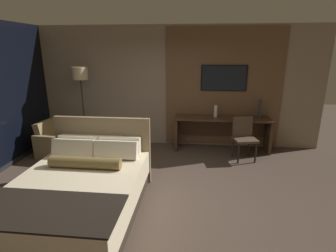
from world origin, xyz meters
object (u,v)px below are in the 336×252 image
object	(u,v)px
desk	(222,127)
armchair_by_window	(60,143)
floor_lamp	(81,80)
vase_tall	(260,109)
book	(248,118)
desk_chair	(244,134)
vase_short	(216,111)
bed	(80,191)
tv	(224,78)

from	to	relation	value
desk	armchair_by_window	world-z (taller)	desk
floor_lamp	vase_tall	size ratio (longest dim) A/B	4.50
desk	vase_tall	world-z (taller)	vase_tall
floor_lamp	armchair_by_window	bearing A→B (deg)	-125.29
book	desk_chair	bearing A→B (deg)	-108.31
floor_lamp	book	bearing A→B (deg)	1.08
armchair_by_window	vase_short	distance (m)	3.57
vase_tall	desk	bearing A→B (deg)	-179.62
vase_tall	book	world-z (taller)	vase_tall
armchair_by_window	bed	bearing A→B (deg)	-141.04
book	floor_lamp	bearing A→B (deg)	-178.92
armchair_by_window	floor_lamp	xyz separation A→B (m)	(0.38, 0.54, 1.34)
tv	armchair_by_window	distance (m)	3.96
vase_tall	vase_short	size ratio (longest dim) A/B	1.53
desk	vase_tall	xyz separation A→B (m)	(0.82, 0.01, 0.45)
bed	book	xyz separation A→B (m)	(2.76, 2.67, 0.44)
bed	armchair_by_window	xyz separation A→B (m)	(-1.39, 2.06, -0.09)
tv	armchair_by_window	xyz separation A→B (m)	(-3.60, -0.90, -1.38)
tv	book	world-z (taller)	tv
bed	vase_tall	bearing A→B (deg)	42.35
floor_lamp	vase_tall	world-z (taller)	floor_lamp
armchair_by_window	vase_tall	xyz separation A→B (m)	(4.42, 0.70, 0.73)
vase_tall	vase_short	world-z (taller)	vase_tall
vase_short	bed	bearing A→B (deg)	-126.74
desk_chair	armchair_by_window	world-z (taller)	desk_chair
vase_tall	bed	bearing A→B (deg)	-137.65
desk	vase_tall	size ratio (longest dim) A/B	5.11
desk_chair	floor_lamp	world-z (taller)	floor_lamp
armchair_by_window	book	size ratio (longest dim) A/B	3.53
bed	floor_lamp	bearing A→B (deg)	111.32
desk	floor_lamp	size ratio (longest dim) A/B	1.14
floor_lamp	book	size ratio (longest dim) A/B	7.50
vase_tall	armchair_by_window	bearing A→B (deg)	-171.05
bed	floor_lamp	world-z (taller)	floor_lamp
desk	tv	size ratio (longest dim) A/B	2.08
desk_chair	tv	bearing A→B (deg)	108.39
vase_tall	vase_short	xyz separation A→B (m)	(-0.98, -0.01, -0.07)
tv	vase_short	xyz separation A→B (m)	(-0.16, -0.22, -0.72)
vase_short	tv	bearing A→B (deg)	53.42
bed	tv	world-z (taller)	tv
desk	book	bearing A→B (deg)	-8.68
tv	vase_tall	bearing A→B (deg)	-14.05
tv	floor_lamp	xyz separation A→B (m)	(-3.22, -0.36, -0.04)
bed	vase_short	size ratio (longest dim) A/B	8.19
vase_short	book	bearing A→B (deg)	-5.95
tv	vase_tall	size ratio (longest dim) A/B	2.46
armchair_by_window	vase_short	bearing A→B (deg)	-73.90
desk_chair	floor_lamp	distance (m)	3.80
desk	desk_chair	xyz separation A→B (m)	(0.41, -0.50, 0.00)
book	vase_short	bearing A→B (deg)	174.05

